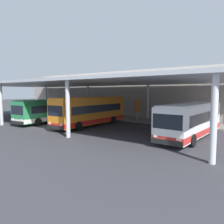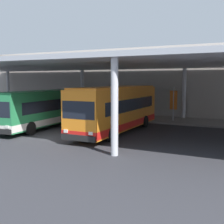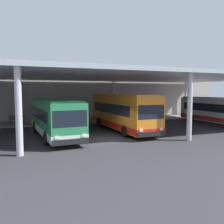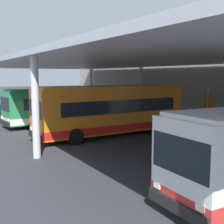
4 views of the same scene
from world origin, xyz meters
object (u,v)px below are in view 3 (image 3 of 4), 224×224
at_px(banner_sign, 118,106).
at_px(bench_waiting, 17,119).
at_px(bus_nearest_bay, 54,117).
at_px(bus_middle_bay, 216,110).
at_px(bus_second_bay, 121,112).

bearing_deg(banner_sign, bench_waiting, 175.91).
relative_size(bus_nearest_bay, bench_waiting, 5.93).
height_order(bus_middle_bay, banner_sign, banner_sign).
height_order(bench_waiting, banner_sign, banner_sign).
bearing_deg(bus_second_bay, bench_waiting, 140.90).
bearing_deg(bench_waiting, bus_middle_bay, -19.62).
distance_m(bus_nearest_bay, banner_sign, 12.16).
height_order(bus_nearest_bay, bus_middle_bay, same).
relative_size(bus_middle_bay, bench_waiting, 5.90).
relative_size(bus_second_bay, bus_middle_bay, 1.07).
bearing_deg(bus_middle_bay, banner_sign, 144.24).
xyz_separation_m(bus_second_bay, bench_waiting, (-9.68, 7.87, -1.18)).
height_order(bus_nearest_bay, bench_waiting, bus_nearest_bay).
distance_m(bus_second_bay, banner_sign, 7.46).
xyz_separation_m(bus_second_bay, banner_sign, (2.59, 6.99, 0.14)).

